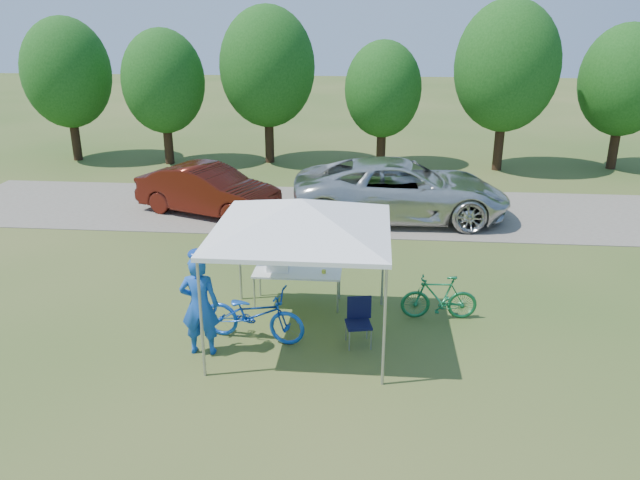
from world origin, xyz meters
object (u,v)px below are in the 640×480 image
at_px(folding_chair, 359,317).
at_px(minivan, 401,190).
at_px(folding_table, 298,273).
at_px(bike_blue, 254,314).
at_px(cyclist, 200,305).
at_px(bike_green, 439,297).
at_px(sedan, 209,190).
at_px(cooler, 278,263).

bearing_deg(folding_chair, minivan, 70.57).
bearing_deg(minivan, folding_table, 156.50).
bearing_deg(bike_blue, cyclist, 133.57).
bearing_deg(bike_green, sedan, -138.33).
bearing_deg(cyclist, folding_chair, -170.99).
distance_m(cooler, cyclist, 2.38).
bearing_deg(cooler, folding_chair, -41.06).
xyz_separation_m(folding_table, cyclist, (-1.48, -2.12, 0.24)).
height_order(folding_chair, minivan, minivan).
xyz_separation_m(folding_chair, cyclist, (-2.80, -0.62, 0.42)).
relative_size(cooler, bike_blue, 0.23).
distance_m(bike_blue, minivan, 8.13).
xyz_separation_m(cooler, bike_green, (3.30, -0.39, -0.46)).
relative_size(cyclist, minivan, 0.30).
xyz_separation_m(cyclist, sedan, (-1.95, 8.04, -0.19)).
xyz_separation_m(folding_chair, bike_green, (1.57, 1.11, -0.06)).
xyz_separation_m(folding_chair, minivan, (1.00, 7.51, 0.37)).
bearing_deg(sedan, cyclist, -145.38).
relative_size(folding_table, minivan, 0.29).
height_order(bike_green, minivan, minivan).
bearing_deg(minivan, sedan, 88.46).
relative_size(folding_chair, bike_blue, 0.45).
bearing_deg(folding_table, minivan, 68.83).
bearing_deg(minivan, cooler, 153.22).
xyz_separation_m(folding_table, cooler, (-0.40, 0.00, 0.21)).
xyz_separation_m(folding_chair, sedan, (-4.76, 7.43, 0.23)).
distance_m(bike_blue, sedan, 8.00).
distance_m(folding_chair, bike_green, 1.92).
distance_m(folding_chair, bike_blue, 1.96).
relative_size(bike_blue, bike_green, 1.31).
distance_m(folding_chair, cyclist, 2.90).
bearing_deg(bike_blue, bike_green, -61.14).
xyz_separation_m(cooler, bike_blue, (-0.23, -1.57, -0.40)).
distance_m(bike_green, minivan, 6.43).
bearing_deg(folding_table, bike_green, -7.74).
height_order(cooler, minivan, minivan).
xyz_separation_m(minivan, sedan, (-5.76, -0.08, -0.14)).
xyz_separation_m(cyclist, bike_blue, (0.85, 0.55, -0.42)).
relative_size(folding_table, bike_blue, 0.92).
bearing_deg(folding_table, sedan, 120.10).
bearing_deg(folding_table, cooler, 180.00).
xyz_separation_m(bike_blue, bike_green, (3.53, 1.18, -0.06)).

